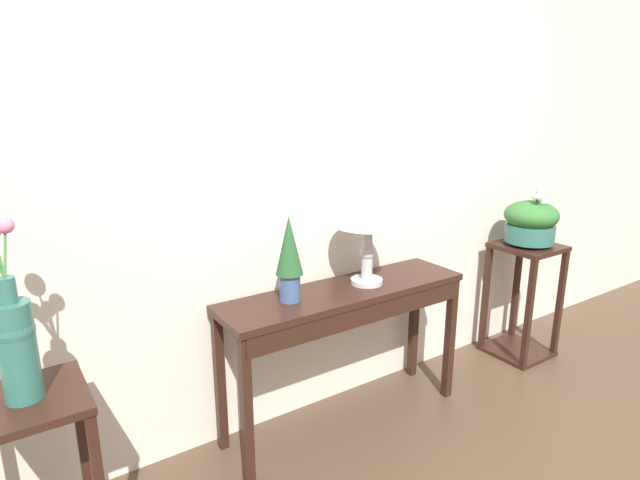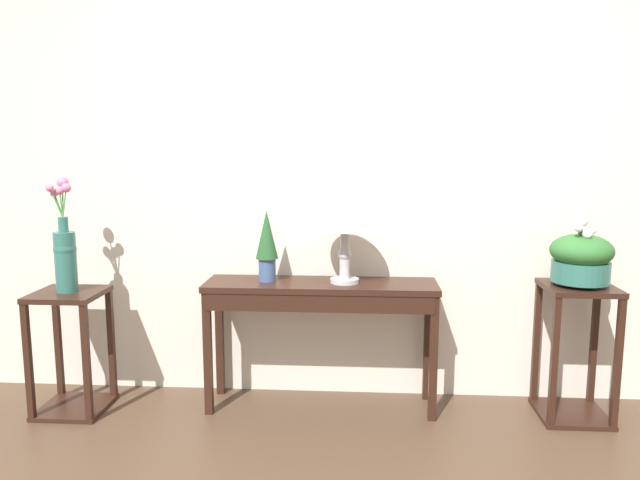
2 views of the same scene
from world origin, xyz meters
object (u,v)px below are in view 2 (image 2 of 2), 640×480
(pedestal_stand_right, at_px, (575,352))
(console_table, at_px, (321,302))
(planter_bowl_wide_right, at_px, (581,258))
(potted_plant_on_console, at_px, (267,242))
(flower_vase_tall_left, at_px, (65,250))
(pedestal_stand_left, at_px, (72,352))
(table_lamp, at_px, (345,218))

(pedestal_stand_right, bearing_deg, console_table, 179.19)
(planter_bowl_wide_right, bearing_deg, potted_plant_on_console, 178.03)
(potted_plant_on_console, relative_size, flower_vase_tall_left, 0.63)
(flower_vase_tall_left, xyz_separation_m, planter_bowl_wide_right, (2.92, 0.10, -0.03))
(pedestal_stand_left, bearing_deg, pedestal_stand_right, 2.03)
(console_table, distance_m, pedestal_stand_right, 1.48)
(pedestal_stand_left, bearing_deg, table_lamp, 5.26)
(console_table, bearing_deg, flower_vase_tall_left, -175.27)
(console_table, height_order, table_lamp, table_lamp)
(console_table, distance_m, planter_bowl_wide_right, 1.48)
(console_table, height_order, potted_plant_on_console, potted_plant_on_console)
(console_table, height_order, pedestal_stand_right, pedestal_stand_right)
(potted_plant_on_console, bearing_deg, planter_bowl_wide_right, -1.97)
(console_table, distance_m, pedestal_stand_left, 1.49)
(console_table, relative_size, potted_plant_on_console, 3.24)
(console_table, relative_size, table_lamp, 2.73)
(potted_plant_on_console, height_order, pedestal_stand_left, potted_plant_on_console)
(potted_plant_on_console, relative_size, pedestal_stand_right, 0.54)
(console_table, bearing_deg, pedestal_stand_left, -175.15)
(table_lamp, xyz_separation_m, pedestal_stand_left, (-1.60, -0.15, -0.78))
(table_lamp, relative_size, pedestal_stand_right, 0.63)
(potted_plant_on_console, bearing_deg, table_lamp, -2.06)
(pedestal_stand_left, height_order, pedestal_stand_right, pedestal_stand_right)
(table_lamp, height_order, potted_plant_on_console, table_lamp)
(flower_vase_tall_left, height_order, pedestal_stand_right, flower_vase_tall_left)
(pedestal_stand_right, xyz_separation_m, planter_bowl_wide_right, (-0.00, -0.00, 0.55))
(table_lamp, distance_m, potted_plant_on_console, 0.48)
(planter_bowl_wide_right, bearing_deg, flower_vase_tall_left, -178.05)
(potted_plant_on_console, xyz_separation_m, planter_bowl_wide_right, (1.78, -0.06, -0.06))
(console_table, relative_size, flower_vase_tall_left, 2.06)
(console_table, bearing_deg, planter_bowl_wide_right, -0.85)
(pedestal_stand_left, bearing_deg, planter_bowl_wide_right, 2.01)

